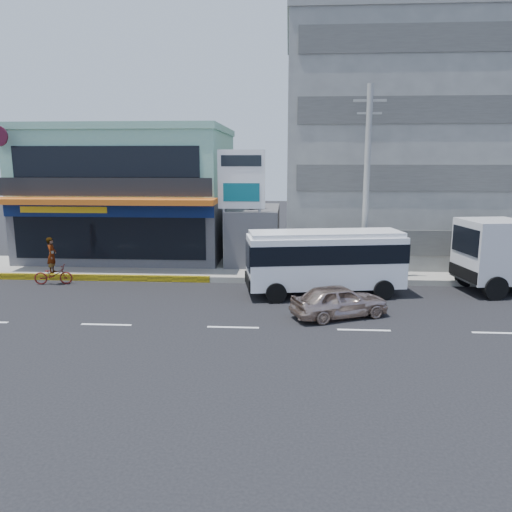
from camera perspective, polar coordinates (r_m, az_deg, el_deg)
The scene contains 11 objects.
ground at distance 19.44m, azimuth -2.64°, elevation -8.16°, with size 120.00×120.00×0.00m, color black.
sidewalk at distance 28.60m, azimuth 9.48°, elevation -1.74°, with size 70.00×5.00×0.30m, color gray.
shop_building at distance 33.82m, azimuth -13.74°, elevation 6.64°, with size 12.40×11.70×8.00m.
concrete_building at distance 34.20m, azimuth 17.45°, elevation 11.54°, with size 16.00×12.00×14.00m, color gray.
gap_structure at distance 30.68m, azimuth -0.23°, elevation 2.32°, with size 3.00×6.00×3.50m, color #434347.
satellite_dish at distance 29.46m, azimuth -0.36°, elevation 5.53°, with size 1.50×1.50×0.15m, color slate.
billboard at distance 27.61m, azimuth -1.67°, elevation 7.98°, with size 2.60×0.18×6.90m.
utility_pole_near at distance 25.99m, azimuth 12.51°, elevation 8.03°, with size 1.60×0.30×10.00m.
minibus at distance 23.75m, azimuth 7.89°, elevation -0.15°, with size 7.62×3.55×3.07m.
sedan at distance 20.76m, azimuth 9.50°, elevation -5.07°, with size 1.61×4.01×1.37m, color #C1A693.
motorcycle_rider at distance 27.81m, azimuth -22.20°, elevation -1.38°, with size 2.00×0.95×2.46m.
Camera 1 is at (2.06, -18.26, 6.37)m, focal length 35.00 mm.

